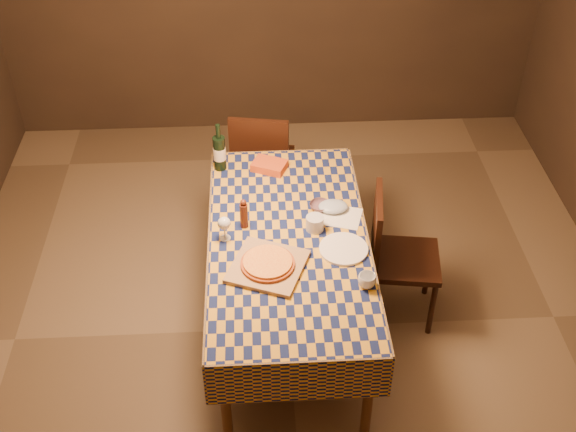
# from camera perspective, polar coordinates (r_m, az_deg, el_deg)

# --- Properties ---
(room) EXTENTS (5.00, 5.10, 2.70)m
(room) POSITION_cam_1_polar(r_m,az_deg,el_deg) (3.85, 0.04, 4.72)
(room) COLOR brown
(room) RESTS_ON ground
(dining_table) EXTENTS (0.94, 1.84, 0.77)m
(dining_table) POSITION_cam_1_polar(r_m,az_deg,el_deg) (4.26, 0.04, -2.58)
(dining_table) COLOR brown
(dining_table) RESTS_ON ground
(cutting_board) EXTENTS (0.50, 0.50, 0.02)m
(cutting_board) POSITION_cam_1_polar(r_m,az_deg,el_deg) (4.02, -1.61, -4.00)
(cutting_board) COLOR #A2784C
(cutting_board) RESTS_ON dining_table
(pizza) EXTENTS (0.38, 0.38, 0.03)m
(pizza) POSITION_cam_1_polar(r_m,az_deg,el_deg) (4.00, -1.62, -3.72)
(pizza) COLOR #A6461B
(pizza) RESTS_ON cutting_board
(pepper_mill) EXTENTS (0.05, 0.05, 0.20)m
(pepper_mill) POSITION_cam_1_polar(r_m,az_deg,el_deg) (4.24, -3.51, 0.14)
(pepper_mill) COLOR #522213
(pepper_mill) RESTS_ON dining_table
(bowl) EXTENTS (0.15, 0.15, 0.04)m
(bowl) POSITION_cam_1_polar(r_m,az_deg,el_deg) (4.42, 2.54, 0.79)
(bowl) COLOR #664855
(bowl) RESTS_ON dining_table
(wine_glass) EXTENTS (0.08, 0.08, 0.15)m
(wine_glass) POSITION_cam_1_polar(r_m,az_deg,el_deg) (4.16, -5.07, -0.63)
(wine_glass) COLOR silver
(wine_glass) RESTS_ON dining_table
(wine_bottle) EXTENTS (0.11, 0.11, 0.33)m
(wine_bottle) POSITION_cam_1_polar(r_m,az_deg,el_deg) (4.72, -5.44, 5.03)
(wine_bottle) COLOR black
(wine_bottle) RESTS_ON dining_table
(deli_tub) EXTENTS (0.12, 0.12, 0.09)m
(deli_tub) POSITION_cam_1_polar(r_m,az_deg,el_deg) (4.25, 2.14, -0.57)
(deli_tub) COLOR silver
(deli_tub) RESTS_ON dining_table
(takeout_container) EXTENTS (0.26, 0.22, 0.05)m
(takeout_container) POSITION_cam_1_polar(r_m,az_deg,el_deg) (4.75, -1.48, 4.00)
(takeout_container) COLOR #C8491A
(takeout_container) RESTS_ON dining_table
(white_plate) EXTENTS (0.34, 0.34, 0.02)m
(white_plate) POSITION_cam_1_polar(r_m,az_deg,el_deg) (4.14, 4.41, -2.61)
(white_plate) COLOR white
(white_plate) RESTS_ON dining_table
(tumbler) EXTENTS (0.13, 0.13, 0.08)m
(tumbler) POSITION_cam_1_polar(r_m,az_deg,el_deg) (3.92, 6.26, -5.10)
(tumbler) COLOR white
(tumbler) RESTS_ON dining_table
(flour_patch) EXTENTS (0.32, 0.28, 0.00)m
(flour_patch) POSITION_cam_1_polar(r_m,az_deg,el_deg) (4.38, 3.96, -0.01)
(flour_patch) COLOR white
(flour_patch) RESTS_ON dining_table
(flour_bag) EXTENTS (0.22, 0.19, 0.05)m
(flour_bag) POSITION_cam_1_polar(r_m,az_deg,el_deg) (4.41, 3.58, 0.75)
(flour_bag) COLOR #A4B9D2
(flour_bag) RESTS_ON dining_table
(chair_far) EXTENTS (0.49, 0.49, 0.93)m
(chair_far) POSITION_cam_1_polar(r_m,az_deg,el_deg) (5.29, -2.08, 4.49)
(chair_far) COLOR black
(chair_far) RESTS_ON ground
(chair_right) EXTENTS (0.48, 0.48, 0.93)m
(chair_right) POSITION_cam_1_polar(r_m,az_deg,el_deg) (4.55, 8.32, -2.74)
(chair_right) COLOR black
(chair_right) RESTS_ON ground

